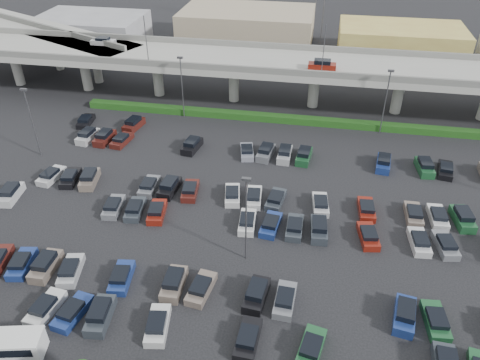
{
  "coord_description": "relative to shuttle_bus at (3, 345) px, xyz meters",
  "views": [
    {
      "loc": [
        6.04,
        -44.5,
        34.77
      ],
      "look_at": [
        -2.76,
        3.77,
        2.0
      ],
      "focal_mm": 35.0,
      "sensor_mm": 36.0,
      "label": 1
    }
  ],
  "objects": [
    {
      "name": "parked_cars",
      "position": [
        17.29,
        20.29,
        -0.57
      ],
      "size": [
        62.89,
        41.66,
        1.67
      ],
      "color": "black",
      "rests_on": "ground"
    },
    {
      "name": "distant_buildings",
      "position": [
        30.63,
        85.22,
        2.55
      ],
      "size": [
        138.0,
        24.0,
        9.0
      ],
      "color": "gray",
      "rests_on": "ground"
    },
    {
      "name": "ground",
      "position": [
        18.26,
        23.4,
        -1.19
      ],
      "size": [
        280.0,
        280.0,
        0.0
      ],
      "primitive_type": "plane",
      "color": "black"
    },
    {
      "name": "hedge",
      "position": [
        18.26,
        48.4,
        -0.64
      ],
      "size": [
        66.0,
        1.6,
        1.1
      ],
      "primitive_type": "cube",
      "color": "#1A4012",
      "rests_on": "ground"
    },
    {
      "name": "light_poles",
      "position": [
        14.13,
        25.4,
        5.05
      ],
      "size": [
        66.9,
        48.38,
        10.3
      ],
      "color": "#45454A",
      "rests_on": "ground"
    },
    {
      "name": "on_ramp",
      "position": [
        -33.84,
        66.45,
        5.67
      ],
      "size": [
        50.93,
        30.13,
        8.8
      ],
      "color": "gray",
      "rests_on": "ground"
    },
    {
      "name": "shuttle_bus",
      "position": [
        0.0,
        0.0,
        0.0
      ],
      "size": [
        7.14,
        3.76,
        2.18
      ],
      "color": "silver",
      "rests_on": "ground"
    },
    {
      "name": "overpass",
      "position": [
        18.09,
        55.39,
        5.78
      ],
      "size": [
        150.0,
        13.0,
        15.8
      ],
      "color": "gray",
      "rests_on": "ground"
    }
  ]
}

